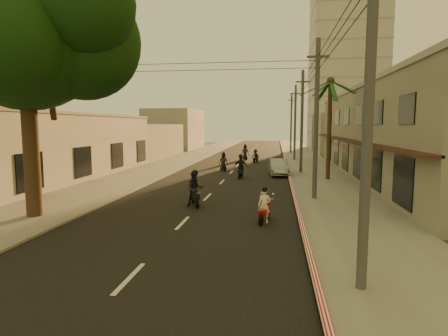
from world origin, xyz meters
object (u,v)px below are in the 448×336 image
(scooter_far_b, at_px, (255,156))
(broadleaf_tree, at_px, (34,29))
(scooter_red, at_px, (264,206))
(scooter_mid_b, at_px, (241,168))
(scooter_mid_a, at_px, (195,189))
(parked_car, at_px, (279,167))
(palm_tree, at_px, (330,87))
(scooter_far_c, at_px, (245,153))
(scooter_far_a, at_px, (223,162))

(scooter_far_b, bearing_deg, broadleaf_tree, -90.55)
(broadleaf_tree, distance_m, scooter_red, 12.77)
(scooter_mid_b, bearing_deg, scooter_mid_a, -94.90)
(scooter_mid_b, distance_m, scooter_far_b, 12.91)
(scooter_red, xyz_separation_m, scooter_far_b, (-1.85, 26.57, -0.01))
(parked_car, bearing_deg, palm_tree, -38.79)
(parked_car, bearing_deg, scooter_mid_b, -147.39)
(palm_tree, bearing_deg, scooter_red, -108.42)
(scooter_mid_a, relative_size, scooter_far_c, 0.99)
(scooter_red, height_order, scooter_far_b, scooter_red)
(scooter_mid_b, distance_m, scooter_far_a, 4.98)
(scooter_red, xyz_separation_m, scooter_mid_b, (-2.34, 13.67, 0.15))
(broadleaf_tree, xyz_separation_m, parked_car, (10.86, 16.41, -7.79))
(broadleaf_tree, relative_size, scooter_far_c, 6.11)
(scooter_red, bearing_deg, scooter_mid_a, 154.89)
(scooter_far_a, relative_size, scooter_far_c, 0.91)
(palm_tree, xyz_separation_m, scooter_far_b, (-6.31, 13.15, -6.43))
(palm_tree, xyz_separation_m, parked_car, (-3.75, 2.56, -6.46))
(palm_tree, height_order, scooter_far_c, palm_tree)
(scooter_mid_b, bearing_deg, parked_car, 39.60)
(scooter_red, distance_m, scooter_mid_a, 4.75)
(broadleaf_tree, relative_size, scooter_mid_b, 6.05)
(parked_car, bearing_deg, scooter_far_c, 101.73)
(palm_tree, bearing_deg, broadleaf_tree, -136.52)
(scooter_far_c, bearing_deg, parked_car, -83.59)
(palm_tree, xyz_separation_m, scooter_mid_a, (-8.20, -10.49, -6.26))
(scooter_red, height_order, scooter_mid_b, scooter_mid_b)
(scooter_mid_a, height_order, parked_car, scooter_mid_a)
(scooter_far_a, relative_size, parked_car, 0.42)
(scooter_mid_a, bearing_deg, broadleaf_tree, -173.77)
(scooter_red, height_order, scooter_far_c, scooter_far_c)
(scooter_mid_a, distance_m, parked_car, 13.79)
(parked_car, height_order, scooter_far_c, scooter_far_c)
(broadleaf_tree, height_order, scooter_red, broadleaf_tree)
(scooter_mid_b, distance_m, scooter_far_c, 16.14)
(parked_car, xyz_separation_m, scooter_far_c, (-4.01, 13.80, 0.20))
(parked_car, distance_m, scooter_far_c, 14.37)
(palm_tree, xyz_separation_m, scooter_red, (-4.47, -13.42, -6.42))
(scooter_mid_a, distance_m, scooter_mid_b, 10.83)
(scooter_red, xyz_separation_m, scooter_mid_a, (-3.73, 2.93, 0.16))
(scooter_mid_b, relative_size, scooter_far_c, 1.01)
(broadleaf_tree, bearing_deg, scooter_mid_a, 27.70)
(broadleaf_tree, xyz_separation_m, scooter_far_b, (8.30, 27.00, -7.75))
(scooter_far_b, relative_size, scooter_far_c, 0.79)
(scooter_far_a, height_order, parked_car, scooter_far_a)
(palm_tree, bearing_deg, parked_car, 145.70)
(scooter_far_b, bearing_deg, scooter_far_c, 130.79)
(scooter_far_c, bearing_deg, scooter_red, -93.49)
(scooter_far_b, xyz_separation_m, parked_car, (2.57, -10.59, -0.04))
(broadleaf_tree, bearing_deg, scooter_far_b, 72.92)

